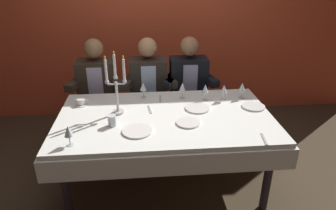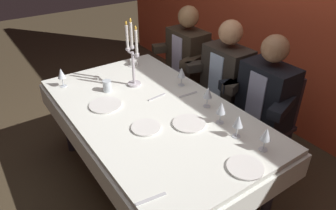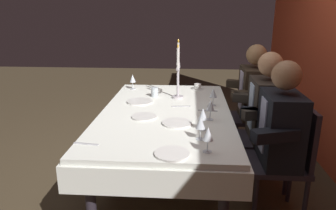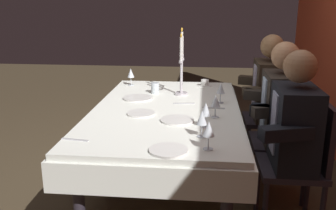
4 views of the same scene
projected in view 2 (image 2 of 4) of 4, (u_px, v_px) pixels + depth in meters
The scene contains 21 objects.
ground_plane at pixel (154, 181), 2.71m from camera, with size 12.00×12.00×0.00m, color #423524.
dining_table at pixel (152, 123), 2.39m from camera, with size 1.94×1.14×0.74m.
candelabra at pixel (133, 60), 2.54m from camera, with size 0.19×0.11×0.57m.
dinner_plate_0 at pixel (189, 123), 2.16m from camera, with size 0.23×0.23×0.01m, color white.
dinner_plate_1 at pixel (245, 167), 1.78m from camera, with size 0.22×0.22×0.01m, color white.
dinner_plate_2 at pixel (105, 105), 2.37m from camera, with size 0.25×0.25×0.01m, color white.
dinner_plate_3 at pixel (146, 127), 2.12m from camera, with size 0.20×0.20×0.01m, color white.
wine_glass_0 at pixel (182, 73), 2.60m from camera, with size 0.07×0.07×0.16m.
wine_glass_1 at pixel (238, 122), 1.98m from camera, with size 0.07×0.07×0.16m.
wine_glass_2 at pixel (61, 74), 2.58m from camera, with size 0.07×0.07×0.16m.
wine_glass_3 at pixel (208, 93), 2.30m from camera, with size 0.07×0.07×0.16m.
wine_glass_4 at pixel (221, 108), 2.12m from camera, with size 0.07×0.07×0.16m.
wine_glass_5 at pixel (266, 135), 1.87m from camera, with size 0.07×0.07×0.16m.
water_tumbler_0 at pixel (107, 86), 2.55m from camera, with size 0.07×0.07×0.09m, color silver.
coffee_cup_0 at pixel (134, 63), 3.00m from camera, with size 0.13×0.12×0.06m.
fork_0 at pixel (157, 97), 2.48m from camera, with size 0.17×0.02×0.01m, color #B7B7BC.
fork_1 at pixel (151, 199), 1.59m from camera, with size 0.17×0.02×0.01m, color #B7B7BC.
fork_2 at pixel (188, 94), 2.51m from camera, with size 0.17×0.02×0.01m, color #B7B7BC.
seated_diner_0 at pixel (188, 55), 3.26m from camera, with size 0.63×0.48×1.24m.
seated_diner_1 at pixel (227, 75), 2.85m from camera, with size 0.63×0.48×1.24m.
seated_diner_2 at pixel (267, 95), 2.52m from camera, with size 0.63×0.48×1.24m.
Camera 2 is at (1.69, -1.02, 1.98)m, focal length 33.32 mm.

